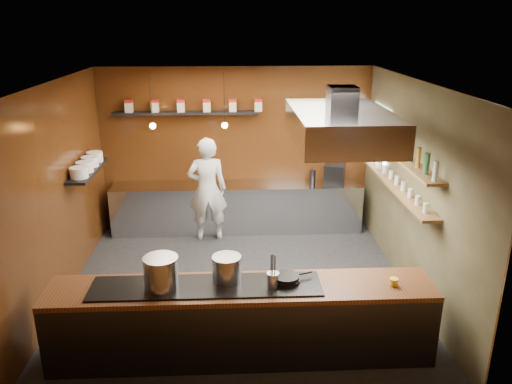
{
  "coord_description": "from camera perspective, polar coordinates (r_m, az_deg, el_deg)",
  "views": [
    {
      "loc": [
        -0.08,
        -6.59,
        3.77
      ],
      "look_at": [
        0.26,
        0.4,
        1.36
      ],
      "focal_mm": 35.0,
      "sensor_mm": 36.0,
      "label": 1
    }
  ],
  "objects": [
    {
      "name": "prep_counter",
      "position": [
        9.37,
        -2.14,
        -1.74
      ],
      "size": [
        4.6,
        0.65,
        0.9
      ],
      "primitive_type": "cube",
      "color": "silver",
      "rests_on": "floor"
    },
    {
      "name": "stockpot_small",
      "position": [
        5.74,
        -3.36,
        -8.77
      ],
      "size": [
        0.4,
        0.4,
        0.31
      ],
      "primitive_type": "cylinder",
      "rotation": [
        0.0,
        0.0,
        0.26
      ],
      "color": "#B1B3B8",
      "rests_on": "pass_counter"
    },
    {
      "name": "pass_counter",
      "position": [
        5.99,
        -1.65,
        -14.48
      ],
      "size": [
        4.4,
        0.72,
        0.94
      ],
      "color": "#38383D",
      "rests_on": "floor"
    },
    {
      "name": "left_wall",
      "position": [
        7.38,
        -21.8,
        -0.29
      ],
      "size": [
        0.0,
        5.0,
        5.0
      ],
      "primitive_type": "plane",
      "rotation": [
        1.57,
        0.0,
        1.57
      ],
      "color": "#391B0A",
      "rests_on": "ground"
    },
    {
      "name": "bottles",
      "position": [
        7.5,
        16.16,
        5.1
      ],
      "size": [
        0.06,
        2.66,
        0.24
      ],
      "color": "silver",
      "rests_on": "bottle_shelf_upper"
    },
    {
      "name": "butter_jar",
      "position": [
        5.95,
        15.46,
        -9.88
      ],
      "size": [
        0.1,
        0.1,
        0.09
      ],
      "primitive_type": "cylinder",
      "rotation": [
        0.0,
        0.0,
        0.06
      ],
      "color": "yellow",
      "rests_on": "pass_counter"
    },
    {
      "name": "stockpot_large",
      "position": [
        5.68,
        -10.76,
        -9.07
      ],
      "size": [
        0.45,
        0.45,
        0.38
      ],
      "primitive_type": "cylinder",
      "rotation": [
        0.0,
        0.0,
        -0.19
      ],
      "color": "silver",
      "rests_on": "pass_counter"
    },
    {
      "name": "plate_shelf",
      "position": [
        8.22,
        -18.66,
        2.35
      ],
      "size": [
        0.3,
        1.4,
        0.04
      ],
      "primitive_type": "cube",
      "color": "black",
      "rests_on": "left_wall"
    },
    {
      "name": "wine_glasses",
      "position": [
        7.64,
        15.81,
        1.28
      ],
      "size": [
        0.07,
        2.37,
        0.13
      ],
      "color": "silver",
      "rests_on": "bottle_shelf_lower"
    },
    {
      "name": "pendant_right",
      "position": [
        8.45,
        -3.6,
        7.95
      ],
      "size": [
        0.1,
        0.1,
        0.95
      ],
      "color": "black",
      "rests_on": "ceiling"
    },
    {
      "name": "chef",
      "position": [
        8.85,
        -5.58,
        0.28
      ],
      "size": [
        0.72,
        0.5,
        1.88
      ],
      "primitive_type": "imported",
      "rotation": [
        0.0,
        0.0,
        3.22
      ],
      "color": "silver",
      "rests_on": "floor"
    },
    {
      "name": "frying_pan",
      "position": [
        5.79,
        3.52,
        -9.85
      ],
      "size": [
        0.47,
        0.32,
        0.08
      ],
      "color": "black",
      "rests_on": "pass_counter"
    },
    {
      "name": "tin_shelf",
      "position": [
        9.12,
        -8.02,
        8.94
      ],
      "size": [
        2.6,
        0.26,
        0.04
      ],
      "primitive_type": "cube",
      "color": "black",
      "rests_on": "back_wall"
    },
    {
      "name": "window_pane",
      "position": [
        8.87,
        13.92,
        6.3
      ],
      "size": [
        0.0,
        1.0,
        1.0
      ],
      "primitive_type": "plane",
      "rotation": [
        1.57,
        0.0,
        -1.57
      ],
      "color": "white",
      "rests_on": "right_wall"
    },
    {
      "name": "floor",
      "position": [
        7.59,
        -1.86,
        -10.75
      ],
      "size": [
        5.0,
        5.0,
        0.0
      ],
      "primitive_type": "plane",
      "color": "black",
      "rests_on": "ground"
    },
    {
      "name": "utensil_crock",
      "position": [
        5.64,
        1.94,
        -10.03
      ],
      "size": [
        0.14,
        0.14,
        0.18
      ],
      "primitive_type": "cylinder",
      "rotation": [
        0.0,
        0.0,
        0.0
      ],
      "color": "silver",
      "rests_on": "pass_counter"
    },
    {
      "name": "extractor_hood",
      "position": [
        6.47,
        9.66,
        7.49
      ],
      "size": [
        1.2,
        2.0,
        0.72
      ],
      "color": "#38383D",
      "rests_on": "ceiling"
    },
    {
      "name": "bottle_shelf_upper",
      "position": [
        7.53,
        16.07,
        4.07
      ],
      "size": [
        0.26,
        2.8,
        0.04
      ],
      "primitive_type": "cube",
      "color": "brown",
      "rests_on": "right_wall"
    },
    {
      "name": "ceiling",
      "position": [
        6.64,
        -2.14,
        12.36
      ],
      "size": [
        5.0,
        5.0,
        0.0
      ],
      "primitive_type": "plane",
      "rotation": [
        3.14,
        0.0,
        0.0
      ],
      "color": "silver",
      "rests_on": "back_wall"
    },
    {
      "name": "bottle_shelf_lower",
      "position": [
        7.66,
        15.75,
        0.68
      ],
      "size": [
        0.26,
        2.8,
        0.04
      ],
      "primitive_type": "cube",
      "color": "brown",
      "rests_on": "right_wall"
    },
    {
      "name": "storage_tins",
      "position": [
        9.09,
        -7.1,
        9.78
      ],
      "size": [
        2.43,
        0.13,
        0.22
      ],
      "color": "beige",
      "rests_on": "tin_shelf"
    },
    {
      "name": "back_wall",
      "position": [
        9.37,
        -2.24,
        5.0
      ],
      "size": [
        5.0,
        0.0,
        5.0
      ],
      "primitive_type": "plane",
      "rotation": [
        1.57,
        0.0,
        0.0
      ],
      "color": "#391B0A",
      "rests_on": "ground"
    },
    {
      "name": "right_wall",
      "position": [
        7.43,
        17.66,
        0.33
      ],
      "size": [
        0.0,
        5.0,
        5.0
      ],
      "primitive_type": "plane",
      "rotation": [
        1.57,
        0.0,
        -1.57
      ],
      "color": "#434026",
      "rests_on": "ground"
    },
    {
      "name": "plate_stacks",
      "position": [
        8.2,
        -18.73,
        3.02
      ],
      "size": [
        0.26,
        1.16,
        0.16
      ],
      "color": "white",
      "rests_on": "plate_shelf"
    },
    {
      "name": "pendant_left",
      "position": [
        8.55,
        -11.74,
        7.73
      ],
      "size": [
        0.1,
        0.1,
        0.95
      ],
      "color": "black",
      "rests_on": "ceiling"
    },
    {
      "name": "espresso_machine",
      "position": [
        9.34,
        8.94,
        2.06
      ],
      "size": [
        0.45,
        0.44,
        0.36
      ],
      "primitive_type": "cube",
      "rotation": [
        0.0,
        0.0,
        -0.32
      ],
      "color": "black",
      "rests_on": "prep_counter"
    }
  ]
}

